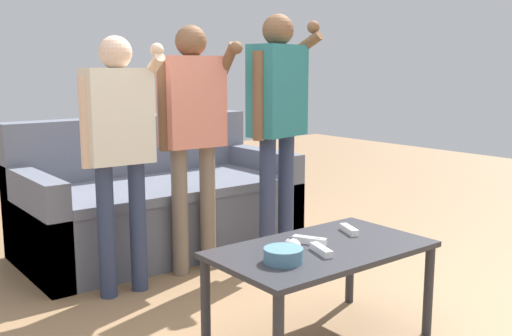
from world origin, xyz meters
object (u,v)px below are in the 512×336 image
at_px(game_remote_wand_near, 321,250).
at_px(game_remote_wand_far, 309,240).
at_px(coffee_table, 322,259).
at_px(couch, 157,204).
at_px(player_left, 119,135).
at_px(snack_bowl, 283,255).
at_px(game_remote_wand_spare, 349,230).
at_px(player_right, 278,109).
at_px(game_remote_nunchuk, 293,244).
at_px(player_center, 193,120).

xyz_separation_m(game_remote_wand_near, game_remote_wand_far, (0.06, 0.14, -0.00)).
bearing_deg(coffee_table, game_remote_wand_near, -135.85).
relative_size(couch, player_left, 1.31).
bearing_deg(snack_bowl, game_remote_wand_spare, 14.31).
distance_m(coffee_table, game_remote_wand_near, 0.12).
height_order(coffee_table, player_right, player_right).
bearing_deg(game_remote_wand_far, game_remote_wand_spare, 2.63).
xyz_separation_m(couch, coffee_table, (-0.12, -1.75, 0.09)).
distance_m(game_remote_wand_near, game_remote_wand_far, 0.15).
distance_m(game_remote_nunchuk, player_center, 1.22).
xyz_separation_m(couch, game_remote_wand_far, (-0.13, -1.68, 0.17)).
height_order(game_remote_nunchuk, game_remote_wand_spare, game_remote_nunchuk).
xyz_separation_m(game_remote_nunchuk, player_left, (-0.31, 1.05, 0.41)).
xyz_separation_m(snack_bowl, game_remote_wand_spare, (0.53, 0.14, -0.01)).
bearing_deg(coffee_table, couch, 86.08).
xyz_separation_m(game_remote_nunchuk, game_remote_wand_far, (0.12, 0.02, -0.01)).
relative_size(snack_bowl, game_remote_nunchuk, 1.85).
distance_m(snack_bowl, game_remote_wand_spare, 0.55).
bearing_deg(snack_bowl, player_right, 51.11).
relative_size(player_center, player_right, 0.95).
relative_size(couch, player_right, 1.18).
distance_m(coffee_table, snack_bowl, 0.29).
bearing_deg(game_remote_wand_spare, game_remote_nunchuk, -175.53).
bearing_deg(player_left, game_remote_wand_spare, -55.55).
bearing_deg(game_remote_wand_far, game_remote_nunchuk, -171.29).
xyz_separation_m(player_right, game_remote_wand_spare, (-0.33, -0.93, -0.51)).
height_order(game_remote_nunchuk, game_remote_wand_near, game_remote_nunchuk).
bearing_deg(player_left, player_center, 7.40).
height_order(couch, player_center, player_center).
xyz_separation_m(couch, player_left, (-0.56, -0.65, 0.58)).
bearing_deg(player_center, snack_bowl, -105.25).
relative_size(snack_bowl, game_remote_wand_far, 1.06).
height_order(coffee_table, game_remote_wand_spare, game_remote_wand_spare).
height_order(game_remote_wand_far, game_remote_wand_spare, same).
relative_size(player_right, game_remote_wand_near, 10.03).
distance_m(snack_bowl, player_center, 1.35).
relative_size(snack_bowl, player_center, 0.11).
distance_m(couch, snack_bowl, 1.86).
bearing_deg(snack_bowl, game_remote_nunchuk, 36.16).
xyz_separation_m(player_left, game_remote_wand_spare, (0.70, -1.02, -0.41)).
height_order(snack_bowl, game_remote_wand_near, snack_bowl).
xyz_separation_m(coffee_table, player_right, (0.59, 1.02, 0.59)).
xyz_separation_m(coffee_table, snack_bowl, (-0.27, -0.05, 0.09)).
bearing_deg(snack_bowl, player_center, 74.75).
height_order(coffee_table, player_center, player_center).
distance_m(player_left, game_remote_wand_near, 1.30).
bearing_deg(player_right, game_remote_wand_spare, -109.46).
relative_size(coffee_table, game_remote_wand_far, 6.38).
distance_m(player_right, game_remote_wand_spare, 1.12).
bearing_deg(player_right, game_remote_wand_far, -122.44).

